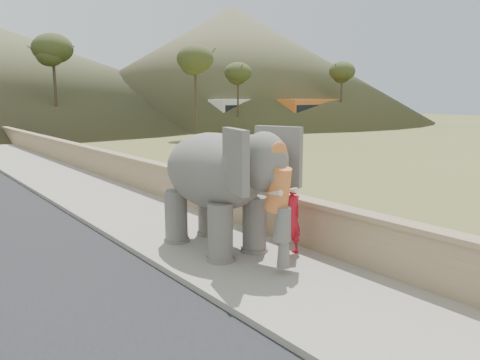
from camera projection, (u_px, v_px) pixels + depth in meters
name	position (u px, v px, depth m)	size (l,w,h in m)	color
ground	(362.00, 321.00, 7.18)	(160.00, 160.00, 0.00)	olive
walkway	(109.00, 201.00, 14.98)	(3.00, 120.00, 0.15)	#9E9687
parapet	(155.00, 181.00, 15.88)	(0.30, 120.00, 1.10)	tan
cow	(250.00, 149.00, 24.34)	(0.75, 1.65, 1.39)	brown
distant_car	(173.00, 124.00, 45.57)	(1.70, 4.23, 1.44)	#B7B9BF
bus_white	(257.00, 114.00, 49.20)	(2.50, 11.00, 3.10)	white
bus_orange	(320.00, 114.00, 49.96)	(2.50, 11.00, 3.10)	#D36325
hill_right	(232.00, 64.00, 67.94)	(56.00, 56.00, 16.00)	brown
elephant_and_man	(215.00, 188.00, 10.05)	(2.22, 3.70, 2.63)	slate
trees	(8.00, 86.00, 29.74)	(47.26, 43.83, 9.21)	#473828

